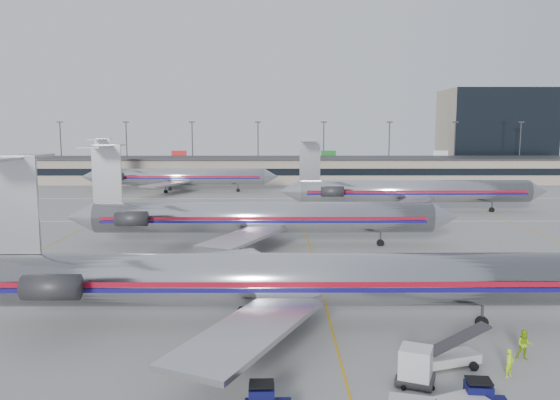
{
  "coord_description": "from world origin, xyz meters",
  "views": [
    {
      "loc": [
        -3.64,
        -38.09,
        13.41
      ],
      "look_at": [
        -3.34,
        29.56,
        4.5
      ],
      "focal_mm": 35.0,
      "sensor_mm": 36.0,
      "label": 1
    }
  ],
  "objects_px": {
    "uld_container": "(415,366)",
    "belt_loader": "(449,356)",
    "tug_center": "(481,399)",
    "jet_foreground": "(270,279)",
    "jet_second_row": "(256,217)"
  },
  "relations": [
    {
      "from": "tug_center",
      "to": "belt_loader",
      "type": "relative_size",
      "value": 0.5
    },
    {
      "from": "belt_loader",
      "to": "uld_container",
      "type": "bearing_deg",
      "value": -156.36
    },
    {
      "from": "tug_center",
      "to": "uld_container",
      "type": "height_order",
      "value": "uld_container"
    },
    {
      "from": "jet_second_row",
      "to": "belt_loader",
      "type": "bearing_deg",
      "value": -69.13
    },
    {
      "from": "jet_foreground",
      "to": "belt_loader",
      "type": "relative_size",
      "value": 9.93
    },
    {
      "from": "tug_center",
      "to": "belt_loader",
      "type": "bearing_deg",
      "value": 94.21
    },
    {
      "from": "jet_second_row",
      "to": "tug_center",
      "type": "distance_m",
      "value": 39.3
    },
    {
      "from": "uld_container",
      "to": "jet_foreground",
      "type": "bearing_deg",
      "value": 155.45
    },
    {
      "from": "uld_container",
      "to": "belt_loader",
      "type": "bearing_deg",
      "value": 64.15
    },
    {
      "from": "tug_center",
      "to": "belt_loader",
      "type": "distance_m",
      "value": 5.32
    },
    {
      "from": "jet_foreground",
      "to": "jet_second_row",
      "type": "bearing_deg",
      "value": 94.38
    },
    {
      "from": "uld_container",
      "to": "belt_loader",
      "type": "height_order",
      "value": "belt_loader"
    },
    {
      "from": "jet_second_row",
      "to": "tug_center",
      "type": "height_order",
      "value": "jet_second_row"
    },
    {
      "from": "jet_foreground",
      "to": "uld_container",
      "type": "relative_size",
      "value": 18.87
    },
    {
      "from": "jet_foreground",
      "to": "tug_center",
      "type": "distance_m",
      "value": 15.49
    }
  ]
}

